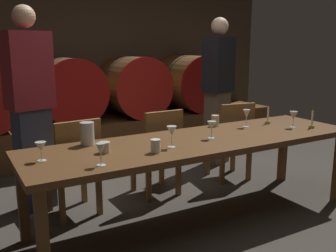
{
  "coord_description": "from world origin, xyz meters",
  "views": [
    {
      "loc": [
        -1.79,
        -2.6,
        1.5
      ],
      "look_at": [
        -0.17,
        0.22,
        0.8
      ],
      "focal_mm": 40.56,
      "sensor_mm": 36.0,
      "label": 1
    }
  ],
  "objects_px": {
    "guest_left": "(31,108)",
    "wine_glass_right": "(247,114)",
    "wine_glass_far_left": "(41,147)",
    "cup_left": "(105,147)",
    "guest_right": "(218,90)",
    "cup_center": "(156,146)",
    "wine_barrel_center_left": "(67,90)",
    "dining_table": "(199,146)",
    "wine_barrel_center_right": "(132,86)",
    "chair_center": "(159,149)",
    "cup_right": "(215,121)",
    "pitcher": "(87,134)",
    "wine_glass_center_left": "(172,132)",
    "wine_barrel_far_right": "(190,83)",
    "candle_left": "(268,119)",
    "wine_glass_left": "(101,150)",
    "wine_glass_center_right": "(212,126)",
    "chair_right": "(232,137)",
    "candle_right": "(312,123)",
    "wine_glass_far_right": "(294,116)",
    "chair_left": "(75,163)"
  },
  "relations": [
    {
      "from": "dining_table",
      "to": "wine_glass_far_right",
      "type": "relative_size",
      "value": 18.84
    },
    {
      "from": "wine_barrel_far_right",
      "to": "wine_glass_center_left",
      "type": "xyz_separation_m",
      "value": [
        -1.84,
        -2.56,
        -0.06
      ]
    },
    {
      "from": "wine_barrel_center_left",
      "to": "wine_glass_center_right",
      "type": "xyz_separation_m",
      "value": [
        0.52,
        -2.49,
        -0.07
      ]
    },
    {
      "from": "wine_barrel_center_right",
      "to": "chair_center",
      "type": "height_order",
      "value": "wine_barrel_center_right"
    },
    {
      "from": "wine_barrel_center_left",
      "to": "wine_glass_center_left",
      "type": "bearing_deg",
      "value": -87.96
    },
    {
      "from": "wine_barrel_center_right",
      "to": "cup_right",
      "type": "height_order",
      "value": "wine_barrel_center_right"
    },
    {
      "from": "chair_center",
      "to": "cup_right",
      "type": "xyz_separation_m",
      "value": [
        0.45,
        -0.31,
        0.29
      ]
    },
    {
      "from": "wine_glass_right",
      "to": "cup_left",
      "type": "relative_size",
      "value": 2.08
    },
    {
      "from": "chair_right",
      "to": "wine_glass_left",
      "type": "xyz_separation_m",
      "value": [
        -1.86,
        -0.92,
        0.34
      ]
    },
    {
      "from": "wine_barrel_center_left",
      "to": "chair_right",
      "type": "bearing_deg",
      "value": -53.54
    },
    {
      "from": "wine_barrel_far_right",
      "to": "wine_glass_far_left",
      "type": "height_order",
      "value": "wine_barrel_far_right"
    },
    {
      "from": "guest_left",
      "to": "wine_glass_far_left",
      "type": "bearing_deg",
      "value": 68.33
    },
    {
      "from": "wine_barrel_far_right",
      "to": "wine_glass_center_right",
      "type": "relative_size",
      "value": 6.08
    },
    {
      "from": "candle_left",
      "to": "wine_barrel_center_right",
      "type": "bearing_deg",
      "value": 100.41
    },
    {
      "from": "wine_barrel_center_left",
      "to": "dining_table",
      "type": "bearing_deg",
      "value": -80.15
    },
    {
      "from": "chair_right",
      "to": "wine_glass_center_right",
      "type": "height_order",
      "value": "chair_right"
    },
    {
      "from": "chair_left",
      "to": "wine_glass_right",
      "type": "relative_size",
      "value": 5.24
    },
    {
      "from": "guest_right",
      "to": "candle_left",
      "type": "xyz_separation_m",
      "value": [
        -0.19,
        -1.07,
        -0.16
      ]
    },
    {
      "from": "guest_right",
      "to": "wine_glass_far_right",
      "type": "height_order",
      "value": "guest_right"
    },
    {
      "from": "guest_left",
      "to": "cup_left",
      "type": "height_order",
      "value": "guest_left"
    },
    {
      "from": "guest_right",
      "to": "wine_glass_right",
      "type": "relative_size",
      "value": 10.83
    },
    {
      "from": "dining_table",
      "to": "cup_left",
      "type": "height_order",
      "value": "cup_left"
    },
    {
      "from": "wine_glass_right",
      "to": "cup_right",
      "type": "bearing_deg",
      "value": 142.21
    },
    {
      "from": "pitcher",
      "to": "cup_left",
      "type": "height_order",
      "value": "pitcher"
    },
    {
      "from": "wine_barrel_center_right",
      "to": "wine_glass_far_left",
      "type": "bearing_deg",
      "value": -126.51
    },
    {
      "from": "wine_glass_far_right",
      "to": "chair_center",
      "type": "bearing_deg",
      "value": 145.13
    },
    {
      "from": "wine_barrel_center_right",
      "to": "cup_left",
      "type": "bearing_deg",
      "value": -118.91
    },
    {
      "from": "candle_left",
      "to": "pitcher",
      "type": "relative_size",
      "value": 1.03
    },
    {
      "from": "wine_glass_right",
      "to": "cup_left",
      "type": "height_order",
      "value": "wine_glass_right"
    },
    {
      "from": "wine_glass_left",
      "to": "wine_glass_center_right",
      "type": "height_order",
      "value": "wine_glass_left"
    },
    {
      "from": "dining_table",
      "to": "wine_glass_left",
      "type": "relative_size",
      "value": 19.41
    },
    {
      "from": "candle_right",
      "to": "guest_right",
      "type": "bearing_deg",
      "value": 90.79
    },
    {
      "from": "wine_barrel_center_left",
      "to": "wine_barrel_far_right",
      "type": "xyz_separation_m",
      "value": [
        1.93,
        0.0,
        0.0
      ]
    },
    {
      "from": "candle_right",
      "to": "wine_glass_left",
      "type": "xyz_separation_m",
      "value": [
        -2.11,
        -0.08,
        0.06
      ]
    },
    {
      "from": "wine_glass_far_left",
      "to": "wine_glass_center_right",
      "type": "distance_m",
      "value": 1.37
    },
    {
      "from": "cup_left",
      "to": "wine_glass_center_left",
      "type": "bearing_deg",
      "value": -13.17
    },
    {
      "from": "guest_right",
      "to": "cup_center",
      "type": "bearing_deg",
      "value": 23.15
    },
    {
      "from": "guest_left",
      "to": "wine_glass_right",
      "type": "height_order",
      "value": "guest_left"
    },
    {
      "from": "guest_left",
      "to": "wine_glass_far_right",
      "type": "relative_size",
      "value": 11.84
    },
    {
      "from": "pitcher",
      "to": "chair_center",
      "type": "bearing_deg",
      "value": 23.94
    },
    {
      "from": "candle_left",
      "to": "cup_right",
      "type": "relative_size",
      "value": 1.76
    },
    {
      "from": "dining_table",
      "to": "wine_glass_center_left",
      "type": "distance_m",
      "value": 0.4
    },
    {
      "from": "wine_barrel_center_left",
      "to": "chair_right",
      "type": "distance_m",
      "value": 2.27
    },
    {
      "from": "wine_glass_right",
      "to": "wine_glass_left",
      "type": "bearing_deg",
      "value": -165.02
    },
    {
      "from": "chair_left",
      "to": "wine_glass_far_left",
      "type": "xyz_separation_m",
      "value": [
        -0.39,
        -0.58,
        0.33
      ]
    },
    {
      "from": "guest_left",
      "to": "wine_glass_right",
      "type": "distance_m",
      "value": 1.98
    },
    {
      "from": "wine_glass_far_right",
      "to": "cup_center",
      "type": "bearing_deg",
      "value": -176.25
    },
    {
      "from": "wine_barrel_center_right",
      "to": "dining_table",
      "type": "xyz_separation_m",
      "value": [
        -0.52,
        -2.45,
        -0.24
      ]
    },
    {
      "from": "wine_glass_far_left",
      "to": "cup_left",
      "type": "distance_m",
      "value": 0.44
    },
    {
      "from": "cup_right",
      "to": "pitcher",
      "type": "bearing_deg",
      "value": -177.2
    }
  ]
}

